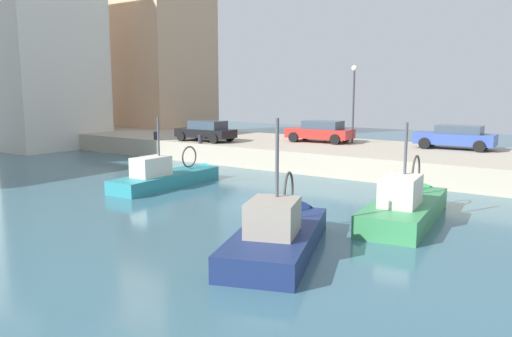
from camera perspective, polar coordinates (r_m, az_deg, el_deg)
water_surface at (r=20.57m, az=1.05°, el=-4.03°), size 80.00×80.00×0.00m
quay_wall at (r=30.51m, az=13.36°, el=1.14°), size 9.00×56.00×1.20m
fishing_boat_navy at (r=15.10m, az=2.72°, el=-8.33°), size 6.75×4.12×4.76m
fishing_boat_teal at (r=24.95m, az=-9.51°, el=-1.52°), size 6.94×1.95×4.07m
fishing_boat_green at (r=19.09m, az=16.50°, el=-4.99°), size 7.03×2.72×4.38m
parked_car_blue at (r=31.08m, az=21.48°, el=3.33°), size 2.07×4.36×1.36m
parked_car_red at (r=32.97m, az=7.24°, el=4.18°), size 2.33×4.31×1.38m
parked_car_black at (r=33.39m, az=-5.62°, el=4.23°), size 1.95×4.03×1.35m
mooring_bollard_south at (r=32.18m, az=-6.26°, el=3.30°), size 0.28×0.28×0.55m
mooring_bollard_mid at (r=34.96m, az=-11.17°, el=3.63°), size 0.28×0.28×0.55m
quay_streetlamp at (r=32.52m, az=10.89°, el=8.51°), size 0.36×0.36×4.83m
waterfront_building_west at (r=43.28m, az=-22.75°, el=11.47°), size 7.88×6.84×14.01m
waterfront_building_central at (r=49.18m, az=-11.10°, el=14.36°), size 7.99×8.67×18.73m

